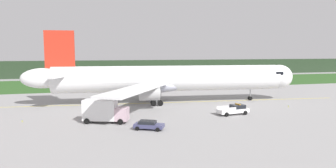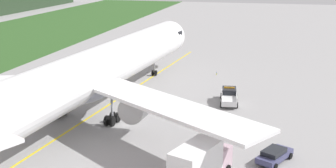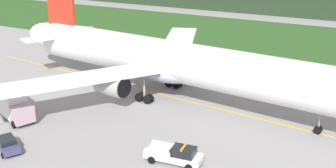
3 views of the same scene
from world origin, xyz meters
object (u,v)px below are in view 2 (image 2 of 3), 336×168
(airliner, at_px, (95,72))
(ops_pickup_truck, at_px, (229,96))
(staff_car, at_px, (274,155))
(catering_truck, at_px, (200,163))

(airliner, relative_size, ops_pickup_truck, 10.11)
(airliner, xyz_separation_m, ops_pickup_truck, (8.07, -15.61, -4.35))
(ops_pickup_truck, xyz_separation_m, staff_car, (-16.88, -6.22, -0.20))
(airliner, height_order, catering_truck, airliner)
(airliner, bearing_deg, catering_truck, -133.17)
(staff_car, bearing_deg, ops_pickup_truck, 20.21)
(airliner, xyz_separation_m, staff_car, (-8.82, -21.83, -4.55))
(catering_truck, bearing_deg, airliner, 46.83)
(catering_truck, bearing_deg, staff_car, -45.85)
(ops_pickup_truck, distance_m, catering_truck, 22.84)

